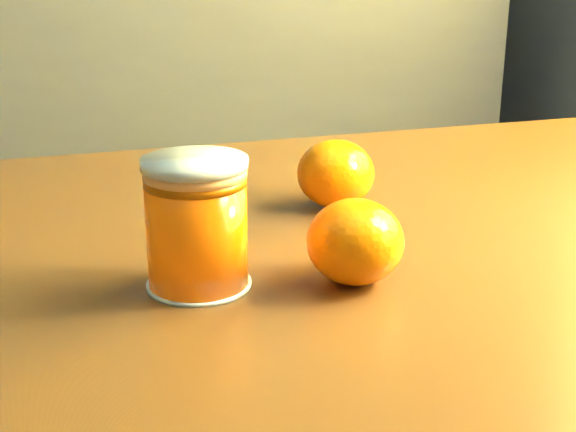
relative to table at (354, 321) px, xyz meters
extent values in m
cube|color=brown|center=(0.00, 0.00, 0.07)|extent=(1.04, 0.80, 0.04)
cylinder|color=#513714|center=(0.36, 0.34, -0.28)|extent=(0.05, 0.05, 0.67)
cylinder|color=#DE5204|center=(-0.14, -0.11, 0.13)|extent=(0.07, 0.07, 0.08)
cylinder|color=#FFAE68|center=(-0.14, -0.11, 0.18)|extent=(0.07, 0.07, 0.01)
cylinder|color=silver|center=(-0.14, -0.11, 0.18)|extent=(0.07, 0.07, 0.00)
ellipsoid|color=orange|center=(-0.03, -0.11, 0.12)|extent=(0.09, 0.09, 0.06)
ellipsoid|color=orange|center=(-0.01, 0.06, 0.12)|extent=(0.09, 0.09, 0.06)
camera|label=1|loc=(-0.15, -0.64, 0.33)|focal=50.00mm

